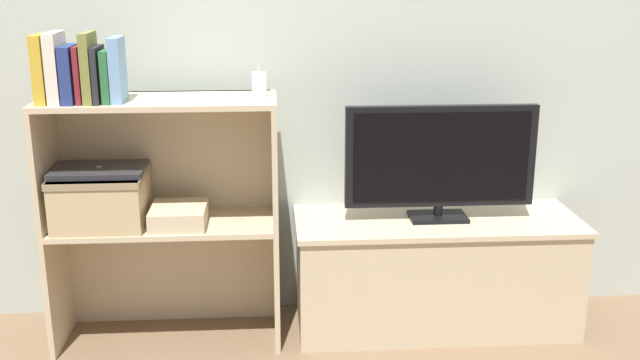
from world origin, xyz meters
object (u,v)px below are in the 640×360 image
object	(u,v)px
book_maroon	(81,74)
magazine_stack	(179,216)
book_skyblue	(118,70)
tv	(440,159)
storage_basket_left	(101,196)
book_mustard	(42,69)
book_charcoal	(99,74)
baby_monitor	(259,85)
book_ivory	(56,68)
book_forest	(108,76)
tv_stand	(435,272)
book_olive	(89,68)
laptop	(99,170)
book_navy	(70,74)

from	to	relation	value
book_maroon	magazine_stack	distance (m)	0.61
book_skyblue	book_maroon	bearing A→B (deg)	180.00
tv	storage_basket_left	size ratio (longest dim) A/B	2.22
tv	book_mustard	world-z (taller)	book_mustard
book_maroon	book_charcoal	size ratio (longest dim) A/B	1.02
baby_monitor	book_ivory	bearing A→B (deg)	-175.01
book_forest	baby_monitor	distance (m)	0.52
tv_stand	book_olive	bearing A→B (deg)	-175.62
book_mustard	book_skyblue	distance (m)	0.25
book_ivory	book_maroon	distance (m)	0.08
book_olive	storage_basket_left	world-z (taller)	book_olive
book_maroon	storage_basket_left	world-z (taller)	book_maroon
book_maroon	book_ivory	bearing A→B (deg)	-180.00
tv_stand	book_forest	xyz separation A→B (m)	(-1.20, -0.10, 0.80)
book_ivory	book_maroon	xyz separation A→B (m)	(0.08, 0.00, -0.02)
tv_stand	tv	world-z (taller)	tv
laptop	storage_basket_left	bearing A→B (deg)	172.87
book_skyblue	laptop	bearing A→B (deg)	156.11
book_maroon	laptop	world-z (taller)	book_maroon
book_maroon	storage_basket_left	size ratio (longest dim) A/B	0.59
book_ivory	book_maroon	size ratio (longest dim) A/B	1.23
book_navy	book_charcoal	world-z (taller)	book_navy
book_forest	storage_basket_left	size ratio (longest dim) A/B	0.55
baby_monitor	tv	bearing A→B (deg)	2.90
book_ivory	book_maroon	world-z (taller)	book_ivory
book_ivory	book_forest	bearing A→B (deg)	0.00
magazine_stack	book_mustard	bearing A→B (deg)	-177.94
laptop	magazine_stack	size ratio (longest dim) A/B	1.49
book_navy	laptop	distance (m)	0.36
tv_stand	book_navy	distance (m)	1.56
tv	magazine_stack	world-z (taller)	tv
book_forest	tv	bearing A→B (deg)	4.52
book_ivory	book_forest	distance (m)	0.17
book_maroon	book_forest	size ratio (longest dim) A/B	1.08
tv	book_charcoal	world-z (taller)	book_charcoal
book_olive	laptop	world-z (taller)	book_olive
laptop	book_skyblue	bearing A→B (deg)	-23.89
book_mustard	book_navy	world-z (taller)	book_mustard
tv	book_skyblue	world-z (taller)	book_skyblue
book_maroon	book_skyblue	bearing A→B (deg)	0.00
tv_stand	baby_monitor	bearing A→B (deg)	-176.96
tv_stand	book_olive	xyz separation A→B (m)	(-1.26, -0.10, 0.83)
storage_basket_left	book_forest	bearing A→B (deg)	-33.85
book_charcoal	baby_monitor	size ratio (longest dim) A/B	1.59
book_charcoal	book_mustard	bearing A→B (deg)	180.00
book_navy	baby_monitor	xyz separation A→B (m)	(0.64, 0.06, -0.05)
book_mustard	magazine_stack	world-z (taller)	book_mustard
book_mustard	book_olive	bearing A→B (deg)	-0.00
baby_monitor	storage_basket_left	size ratio (longest dim) A/B	0.37
tv	baby_monitor	distance (m)	0.74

